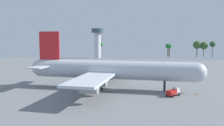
{
  "coord_description": "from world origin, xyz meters",
  "views": [
    {
      "loc": [
        17.51,
        -76.66,
        16.87
      ],
      "look_at": [
        0.0,
        0.0,
        8.79
      ],
      "focal_mm": 37.57,
      "sensor_mm": 36.0,
      "label": 1
    }
  ],
  "objects": [
    {
      "name": "tree_line_backdrop",
      "position": [
        26.43,
        153.33,
        11.1
      ],
      "size": [
        115.89,
        7.44,
        15.11
      ],
      "color": "#51381E",
      "rests_on": "ground_plane"
    },
    {
      "name": "ground_plane",
      "position": [
        0.0,
        0.0,
        0.0
      ],
      "size": [
        241.22,
        241.22,
        0.0
      ],
      "primitive_type": "plane",
      "color": "slate"
    },
    {
      "name": "cargo_airplane",
      "position": [
        -0.2,
        0.0,
        6.36
      ],
      "size": [
        60.31,
        52.72,
        19.52
      ],
      "color": "silver",
      "rests_on": "ground_plane"
    },
    {
      "name": "control_tower",
      "position": [
        -41.48,
        123.77,
        16.07
      ],
      "size": [
        10.63,
        10.63,
        26.06
      ],
      "color": "silver",
      "rests_on": "ground_plane"
    },
    {
      "name": "safety_cone_tail",
      "position": [
        -27.14,
        -2.88,
        0.33
      ],
      "size": [
        0.46,
        0.46,
        0.66
      ],
      "primitive_type": "cone",
      "color": "orange",
      "rests_on": "ground_plane"
    },
    {
      "name": "safety_cone_nose",
      "position": [
        27.14,
        -2.76,
        0.35
      ],
      "size": [
        0.49,
        0.49,
        0.7
      ],
      "primitive_type": "cone",
      "color": "orange",
      "rests_on": "ground_plane"
    },
    {
      "name": "catering_truck",
      "position": [
        4.17,
        28.53,
        1.15
      ],
      "size": [
        3.85,
        4.55,
        2.43
      ],
      "color": "silver",
      "rests_on": "ground_plane"
    },
    {
      "name": "fuel_truck",
      "position": [
        20.17,
        -5.98,
        1.24
      ],
      "size": [
        4.23,
        4.93,
        2.44
      ],
      "color": "silver",
      "rests_on": "ground_plane"
    },
    {
      "name": "baggage_tug",
      "position": [
        19.66,
        36.22,
        1.09
      ],
      "size": [
        5.17,
        2.77,
        1.99
      ],
      "color": "white",
      "rests_on": "ground_plane"
    }
  ]
}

